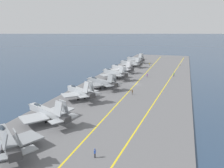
% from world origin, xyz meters
% --- Properties ---
extents(ground_plane, '(2000.00, 2000.00, 0.00)m').
position_xyz_m(ground_plane, '(0.00, 0.00, 0.00)').
color(ground_plane, navy).
extents(carrier_deck, '(224.82, 43.28, 0.40)m').
position_xyz_m(carrier_deck, '(0.00, 0.00, 0.20)').
color(carrier_deck, slate).
rests_on(carrier_deck, ground).
extents(deck_stripe_foul_line, '(201.99, 12.58, 0.01)m').
position_xyz_m(deck_stripe_foul_line, '(0.00, -11.90, 0.40)').
color(deck_stripe_foul_line, yellow).
rests_on(deck_stripe_foul_line, carrier_deck).
extents(deck_stripe_centerline, '(202.34, 0.36, 0.01)m').
position_xyz_m(deck_stripe_centerline, '(0.00, 0.00, 0.40)').
color(deck_stripe_centerline, yellow).
rests_on(deck_stripe_centerline, carrier_deck).
extents(parked_jet_nearest, '(13.29, 14.51, 6.16)m').
position_xyz_m(parked_jet_nearest, '(-60.97, 11.73, 2.85)').
color(parked_jet_nearest, gray).
rests_on(parked_jet_nearest, carrier_deck).
extents(parked_jet_second, '(13.89, 17.17, 6.46)m').
position_xyz_m(parked_jet_second, '(-45.61, 12.75, 2.79)').
color(parked_jet_second, '#9EA3A8').
rests_on(parked_jet_second, carrier_deck).
extents(parked_jet_third, '(12.79, 14.90, 6.84)m').
position_xyz_m(parked_jet_third, '(-26.41, 12.93, 3.10)').
color(parked_jet_third, '#9EA3A8').
rests_on(parked_jet_third, carrier_deck).
extents(parked_jet_fourth, '(12.98, 16.72, 6.19)m').
position_xyz_m(parked_jet_fourth, '(-10.10, 11.42, 2.75)').
color(parked_jet_fourth, gray).
rests_on(parked_jet_fourth, carrier_deck).
extents(parked_jet_fifth, '(14.11, 16.38, 6.27)m').
position_xyz_m(parked_jet_fifth, '(7.88, 11.63, 3.12)').
color(parked_jet_fifth, '#93999E').
rests_on(parked_jet_fifth, carrier_deck).
extents(parked_jet_sixth, '(12.51, 15.43, 6.14)m').
position_xyz_m(parked_jet_sixth, '(24.64, 12.51, 2.75)').
color(parked_jet_sixth, '#A8AAAF').
rests_on(parked_jet_sixth, carrier_deck).
extents(parked_jet_seventh, '(13.06, 16.21, 5.97)m').
position_xyz_m(parked_jet_seventh, '(43.49, 12.12, 2.76)').
color(parked_jet_seventh, '#93999E').
rests_on(parked_jet_seventh, carrier_deck).
extents(parked_jet_eighth, '(13.31, 15.14, 6.49)m').
position_xyz_m(parked_jet_eighth, '(61.42, 13.11, 2.86)').
color(parked_jet_eighth, gray).
rests_on(parked_jet_eighth, carrier_deck).
extents(crew_purple_vest, '(0.44, 0.46, 1.74)m').
position_xyz_m(crew_purple_vest, '(15.39, -2.28, 1.36)').
color(crew_purple_vest, '#383328').
rests_on(crew_purple_vest, carrier_deck).
extents(crew_yellow_vest, '(0.44, 0.46, 1.71)m').
position_xyz_m(crew_yellow_vest, '(50.91, 1.91, 1.34)').
color(crew_yellow_vest, '#4C473D').
rests_on(crew_yellow_vest, carrier_deck).
extents(crew_brown_vest, '(0.43, 0.46, 1.81)m').
position_xyz_m(crew_brown_vest, '(-15.87, -2.05, 1.40)').
color(crew_brown_vest, '#4C473D').
rests_on(crew_brown_vest, carrier_deck).
extents(crew_green_vest, '(0.38, 0.45, 1.76)m').
position_xyz_m(crew_green_vest, '(20.82, -14.19, 1.37)').
color(crew_green_vest, '#232328').
rests_on(crew_green_vest, carrier_deck).
extents(crew_blue_vest, '(0.40, 0.29, 1.77)m').
position_xyz_m(crew_blue_vest, '(-58.08, -4.56, 1.37)').
color(crew_blue_vest, '#232328').
rests_on(crew_blue_vest, carrier_deck).
extents(crew_white_vest, '(0.46, 0.41, 1.76)m').
position_xyz_m(crew_white_vest, '(56.68, -16.15, 1.37)').
color(crew_white_vest, '#232328').
rests_on(crew_white_vest, carrier_deck).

